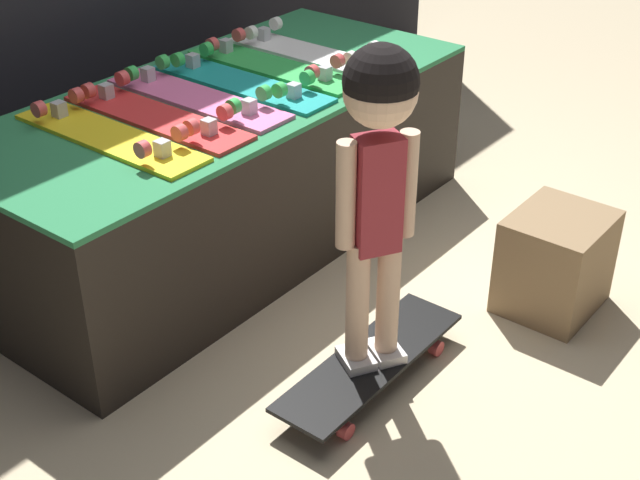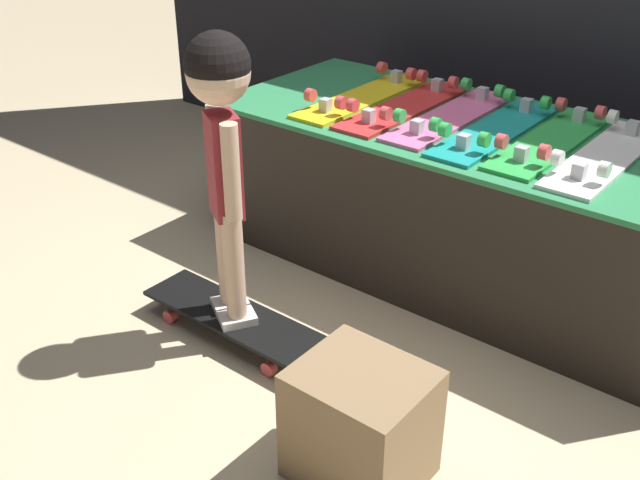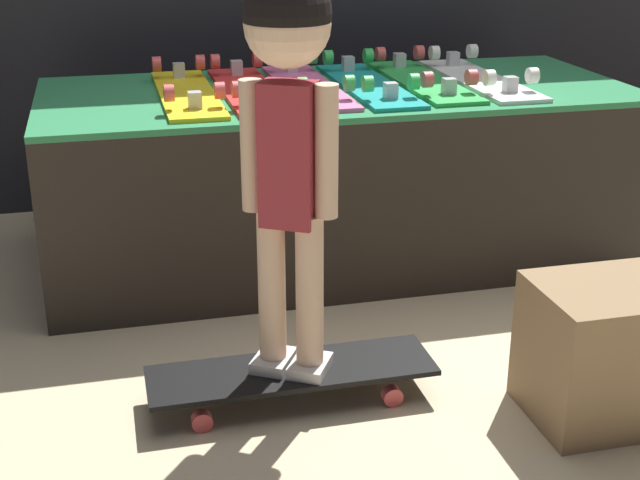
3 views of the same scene
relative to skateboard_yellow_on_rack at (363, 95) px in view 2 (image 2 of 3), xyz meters
The scene contains 11 objects.
ground_plane 1.00m from the skateboard_yellow_on_rack, 48.59° to the right, with size 16.00×16.00×0.00m, color beige.
display_rack 0.61m from the skateboard_yellow_on_rack, ahead, with size 2.01×0.87×0.61m.
skateboard_yellow_on_rack is the anchor object (origin of this frame).
skateboard_red_on_rack 0.21m from the skateboard_yellow_on_rack, ahead, with size 0.18×0.76×0.09m.
skateboard_pink_on_rack 0.41m from the skateboard_yellow_on_rack, ahead, with size 0.18×0.76×0.09m.
skateboard_teal_on_rack 0.62m from the skateboard_yellow_on_rack, ahead, with size 0.18×0.76×0.09m.
skateboard_green_on_rack 0.83m from the skateboard_yellow_on_rack, ahead, with size 0.18×0.76×0.09m.
skateboard_white_on_rack 1.03m from the skateboard_yellow_on_rack, ahead, with size 0.18×0.76×0.09m.
skateboard_on_floor 1.11m from the skateboard_yellow_on_rack, 81.52° to the right, with size 0.74×0.21×0.09m.
child 0.98m from the skateboard_yellow_on_rack, 81.52° to the right, with size 0.23×0.20×1.00m.
storage_box 1.56m from the skateboard_yellow_on_rack, 53.95° to the right, with size 0.35×0.30×0.35m.
Camera 2 is at (1.24, -1.89, 1.59)m, focal length 42.00 mm.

